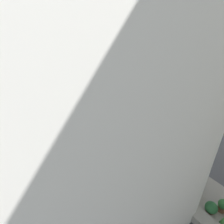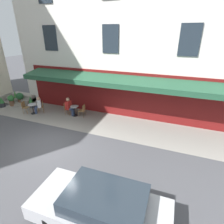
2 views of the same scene
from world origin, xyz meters
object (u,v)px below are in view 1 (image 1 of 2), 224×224
Objects in this scene: parked_car_silver at (151,93)px; cafe_chair_wicker_under_awning at (172,164)px; potted_plant_entrance_left at (188,186)px; potted_plant_mid_terrace at (223,222)px; cafe_chair_wicker_by_window at (193,171)px; cafe_chair_wicker_back_row at (145,150)px; potted_plant_entrance_right at (223,206)px; cafe_table_mid_terrace at (182,167)px; cafe_table_near_entrance at (138,146)px; seated_patron_in_white at (176,163)px; potted_plant_by_steps at (211,209)px; seated_companion_in_red at (143,146)px; cafe_chair_wicker_kerbside at (131,141)px.

cafe_chair_wicker_under_awning is at bearing -38.92° from parked_car_silver.
potted_plant_mid_terrace is (2.20, -0.51, 0.05)m from potted_plant_entrance_left.
potted_plant_entrance_left is at bearing -67.51° from cafe_chair_wicker_by_window.
potted_plant_entrance_left is (3.53, -0.15, -0.10)m from cafe_chair_wicker_back_row.
cafe_chair_wicker_by_window is at bearing 160.68° from potted_plant_entrance_right.
cafe_chair_wicker_back_row is at bearing -162.18° from cafe_table_mid_terrace.
cafe_table_near_entrance is 1.00× the size of cafe_table_mid_terrace.
potted_plant_mid_terrace is at bearing -32.42° from parked_car_silver.
cafe_chair_wicker_by_window is 0.21× the size of parked_car_silver.
potted_plant_by_steps is (2.90, -1.02, -0.16)m from seated_patron_in_white.
potted_plant_entrance_right is (5.53, 0.16, -0.21)m from seated_companion_in_red.
seated_patron_in_white is (3.40, 0.62, 0.14)m from cafe_chair_wicker_kerbside.
potted_plant_mid_terrace is (6.36, -0.64, 0.01)m from cafe_table_near_entrance.
seated_patron_in_white is at bearing -156.38° from cafe_chair_wicker_by_window.
cafe_chair_wicker_by_window is at bearing 23.62° from seated_patron_in_white.
cafe_chair_wicker_kerbside is 8.10m from parked_car_silver.
potted_plant_by_steps reaches higher than cafe_chair_wicker_kerbside.
cafe_chair_wicker_under_awning is (2.61, 0.40, 0.06)m from cafe_table_near_entrance.
parked_car_silver reaches higher than cafe_chair_wicker_back_row.
cafe_table_mid_terrace is 0.82× the size of cafe_chair_wicker_by_window.
cafe_chair_wicker_kerbside is at bearing -166.61° from cafe_table_mid_terrace.
potted_plant_entrance_left is (1.38, -0.67, -0.23)m from seated_patron_in_white.
cafe_table_mid_terrace is 0.63m from cafe_chair_wicker_under_awning.
cafe_chair_wicker_by_window is (4.34, 1.03, 0.00)m from cafe_chair_wicker_kerbside.
cafe_chair_wicker_by_window reaches higher than potted_plant_entrance_right.
cafe_chair_wicker_back_row is at bearing 1.49° from seated_companion_in_red.
seated_patron_in_white reaches higher than potted_plant_entrance_left.
seated_companion_in_red reaches higher than cafe_chair_wicker_under_awning.
cafe_chair_wicker_under_awning is 0.88× the size of potted_plant_mid_terrace.
potted_plant_mid_terrace is at bearing -6.58° from cafe_chair_wicker_back_row.
parked_car_silver is at bearing 129.85° from seated_companion_in_red.
parked_car_silver reaches higher than cafe_chair_wicker_kerbside.
potted_plant_by_steps reaches higher than cafe_chair_wicker_by_window.
cafe_chair_wicker_by_window is 2.36m from potted_plant_entrance_right.
potted_plant_by_steps is at bearing -4.87° from cafe_table_near_entrance.
cafe_chair_wicker_back_row is 0.68× the size of seated_companion_in_red.
cafe_chair_wicker_kerbside is 4.79m from potted_plant_entrance_left.
seated_companion_in_red is 1.29× the size of potted_plant_mid_terrace.
cafe_chair_wicker_by_window is 0.98× the size of potted_plant_entrance_left.
cafe_chair_wicker_by_window is 10.52m from parked_car_silver.
cafe_chair_wicker_kerbside is (-1.26, -0.09, 0.00)m from cafe_chair_wicker_back_row.
seated_companion_in_red reaches higher than cafe_chair_wicker_kerbside.
cafe_chair_wicker_kerbside is 3.27m from cafe_chair_wicker_under_awning.
cafe_table_near_entrance is 0.47m from seated_companion_in_red.
potted_plant_entrance_left reaches higher than cafe_chair_wicker_by_window.
potted_plant_entrance_left is (0.45, -1.08, -0.10)m from cafe_chair_wicker_by_window.
parked_car_silver is (-7.90, 6.11, 0.02)m from seated_patron_in_white.
potted_plant_entrance_right is (2.23, -0.78, -0.05)m from cafe_chair_wicker_by_window.
cafe_chair_wicker_back_row and cafe_chair_wicker_by_window have the same top height.
seated_patron_in_white is at bearing 11.01° from cafe_table_near_entrance.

